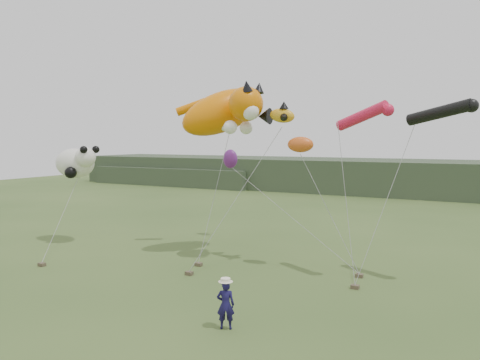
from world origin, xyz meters
name	(u,v)px	position (x,y,z in m)	size (l,w,h in m)	color
ground	(185,313)	(0.00, 0.00, 0.00)	(120.00, 120.00, 0.00)	#385123
headland	(370,177)	(-3.11, 44.69, 1.92)	(90.00, 13.00, 4.00)	#2D3D28
festival_attendant	(226,305)	(2.07, -0.56, 0.84)	(0.61, 0.40, 1.69)	#161141
sandbag_anchors	(223,272)	(-1.29, 5.06, 0.09)	(15.49, 5.95, 0.17)	brown
cat_kite	(227,111)	(-3.10, 8.69, 8.08)	(6.53, 5.48, 3.83)	orange
fish_kite	(275,115)	(-0.03, 8.36, 7.74)	(2.22, 1.51, 1.17)	gold
tube_kites	(409,113)	(6.58, 8.24, 7.68)	(6.17, 2.69, 1.33)	black
panda_kite	(76,163)	(-13.00, 6.97, 5.05)	(3.29, 2.13, 2.04)	white
misc_kites	(259,153)	(-1.94, 10.44, 5.72)	(7.94, 5.68, 2.04)	#D5561C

